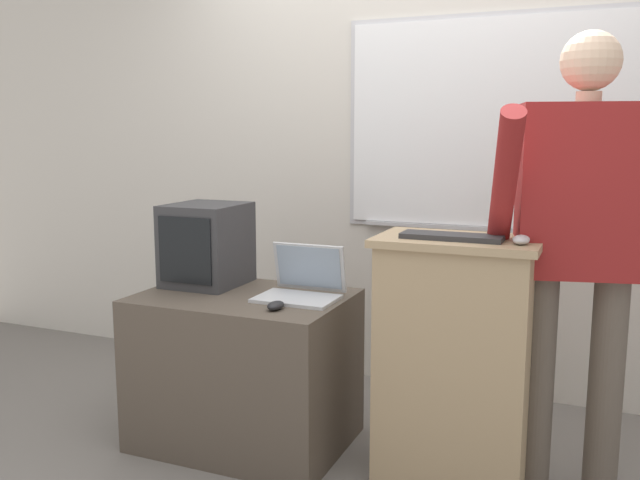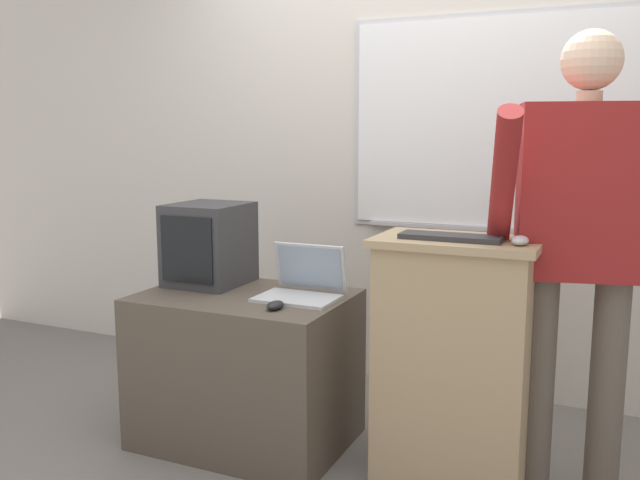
# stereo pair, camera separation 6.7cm
# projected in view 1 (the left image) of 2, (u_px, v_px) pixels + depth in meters

# --- Properties ---
(back_wall) EXTENTS (6.40, 0.17, 2.74)m
(back_wall) POSITION_uv_depth(u_px,v_px,m) (413.00, 137.00, 3.68)
(back_wall) COLOR beige
(back_wall) RESTS_ON ground_plane
(lectern_podium) EXTENTS (0.62, 0.40, 1.00)m
(lectern_podium) POSITION_uv_depth(u_px,v_px,m) (454.00, 362.00, 2.67)
(lectern_podium) COLOR tan
(lectern_podium) RESTS_ON ground_plane
(side_desk) EXTENTS (0.91, 0.65, 0.69)m
(side_desk) POSITION_uv_depth(u_px,v_px,m) (245.00, 369.00, 3.05)
(side_desk) COLOR #4C4238
(side_desk) RESTS_ON ground_plane
(person_presenter) EXTENTS (0.63, 0.63, 1.76)m
(person_presenter) POSITION_uv_depth(u_px,v_px,m) (580.00, 231.00, 2.53)
(person_presenter) COLOR brown
(person_presenter) RESTS_ON ground_plane
(laptop) EXTENTS (0.34, 0.29, 0.23)m
(laptop) POSITION_uv_depth(u_px,v_px,m) (303.00, 283.00, 2.95)
(laptop) COLOR #B7BABF
(laptop) RESTS_ON side_desk
(wireless_keyboard) EXTENTS (0.38, 0.13, 0.02)m
(wireless_keyboard) POSITION_uv_depth(u_px,v_px,m) (452.00, 237.00, 2.55)
(wireless_keyboard) COLOR #2D2D30
(wireless_keyboard) RESTS_ON lectern_podium
(computer_mouse_by_laptop) EXTENTS (0.06, 0.10, 0.03)m
(computer_mouse_by_laptop) POSITION_uv_depth(u_px,v_px,m) (276.00, 305.00, 2.75)
(computer_mouse_by_laptop) COLOR black
(computer_mouse_by_laptop) RESTS_ON side_desk
(computer_mouse_by_keyboard) EXTENTS (0.06, 0.10, 0.03)m
(computer_mouse_by_keyboard) POSITION_uv_depth(u_px,v_px,m) (521.00, 240.00, 2.43)
(computer_mouse_by_keyboard) COLOR #BCBCC1
(computer_mouse_by_keyboard) RESTS_ON lectern_podium
(crt_monitor) EXTENTS (0.33, 0.37, 0.38)m
(crt_monitor) POSITION_uv_depth(u_px,v_px,m) (207.00, 244.00, 3.18)
(crt_monitor) COLOR #333335
(crt_monitor) RESTS_ON side_desk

